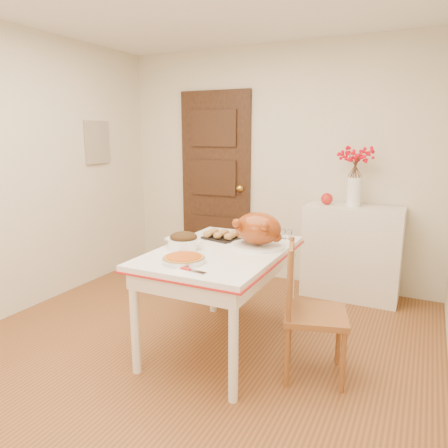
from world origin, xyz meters
The scene contains 17 objects.
floor centered at (0.00, 0.00, 0.00)m, with size 3.50×4.00×0.00m, color brown.
wall_back centered at (0.00, 2.00, 1.25)m, with size 3.50×0.00×2.50m, color beige.
door_back centered at (-0.70, 1.97, 1.03)m, with size 0.85×0.06×2.06m, color #402314.
photo_board centered at (-1.73, 1.20, 1.50)m, with size 0.03×0.35×0.45m, color beige.
sideboard centered at (0.89, 1.78, 0.45)m, with size 0.91×0.40×0.91m, color silver.
kitchen_table centered at (0.19, 0.31, 0.39)m, with size 0.88×1.29×0.77m, color white, non-canonical shape.
chair_oak centered at (0.92, 0.24, 0.45)m, with size 0.40×0.40×0.91m, color brown, non-canonical shape.
berry_vase centered at (0.87, 1.78, 1.20)m, with size 0.30×0.30×0.58m, color white, non-canonical shape.
apple centered at (0.62, 1.78, 0.97)m, with size 0.12×0.12×0.12m, color #B41C18.
turkey_platter centered at (0.41, 0.48, 0.90)m, with size 0.41×0.33×0.26m, color #A03E0E, non-canonical shape.
pumpkin_pie centered at (0.11, -0.08, 0.80)m, with size 0.28×0.28×0.06m, color #B24910.
stuffing_dish centered at (-0.07, 0.22, 0.83)m, with size 0.30×0.23×0.12m, color #3D2513, non-canonical shape.
rolls_tray centered at (0.06, 0.59, 0.81)m, with size 0.26×0.21×0.07m, color #B2763D, non-canonical shape.
pie_server centered at (0.24, -0.21, 0.78)m, with size 0.22×0.06×0.01m, color silver, non-canonical shape.
carving_knife centered at (0.06, 0.05, 0.78)m, with size 0.26×0.06×0.01m, color silver, non-canonical shape.
drinking_glass centered at (0.23, 0.77, 0.82)m, with size 0.06×0.06×0.10m, color white.
shaker_pair centered at (0.53, 0.82, 0.81)m, with size 0.09×0.03×0.09m, color white, non-canonical shape.
Camera 1 is at (1.50, -2.32, 1.60)m, focal length 33.69 mm.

